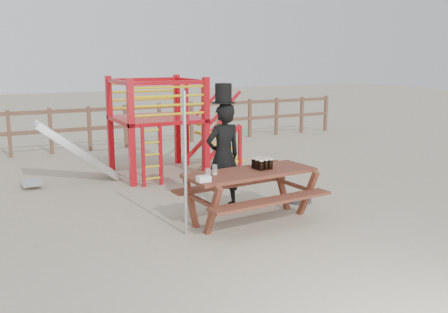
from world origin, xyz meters
TOP-DOWN VIEW (x-y plane):
  - ground at (0.00, 0.00)m, footprint 60.00×60.00m
  - back_fence at (0.00, 7.00)m, footprint 15.09×0.09m
  - playground_fort at (0.12, 3.58)m, footprint 4.71×1.84m
  - picnic_table at (0.39, -0.08)m, footprint 2.14×1.56m
  - man_with_hat at (0.33, 0.72)m, footprint 0.69×0.49m
  - metal_pole at (-0.74, -0.19)m, footprint 0.05×0.05m
  - parasol_base at (1.67, 0.42)m, footprint 0.44×0.44m
  - paper_bag at (-0.53, -0.34)m, footprint 0.18×0.14m
  - stout_pints at (0.62, -0.03)m, footprint 0.28×0.28m
  - empty_glasses at (-0.30, -0.13)m, footprint 0.28×0.27m

SIDE VIEW (x-z plane):
  - ground at x=0.00m, z-range 0.00..0.00m
  - parasol_base at x=1.67m, z-range -0.04..0.15m
  - picnic_table at x=0.39m, z-range 0.10..0.89m
  - back_fence at x=0.00m, z-range 0.14..1.34m
  - paper_bag at x=-0.53m, z-range 0.79..0.87m
  - empty_glasses at x=-0.30m, z-range 0.78..0.93m
  - stout_pints at x=0.62m, z-range 0.79..0.96m
  - man_with_hat at x=0.33m, z-range -0.11..1.98m
  - metal_pole at x=-0.74m, z-range 0.00..2.06m
  - playground_fort at x=0.12m, z-range 0.02..2.12m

